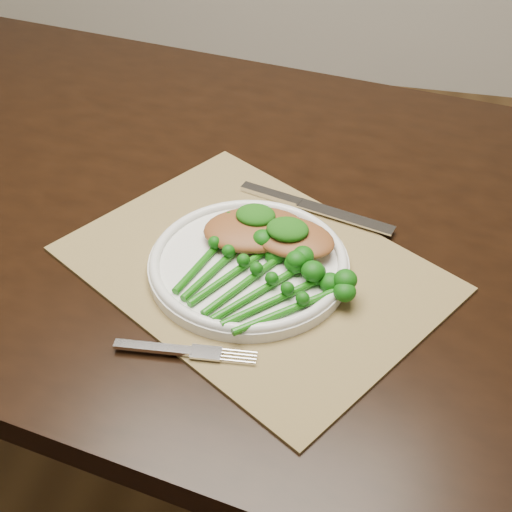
% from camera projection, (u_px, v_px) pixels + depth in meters
% --- Properties ---
extents(floor, '(4.00, 4.00, 0.00)m').
position_uv_depth(floor, '(209.00, 509.00, 1.49)').
color(floor, brown).
rests_on(floor, ground).
extents(dining_table, '(1.73, 1.15, 0.75)m').
position_uv_depth(dining_table, '(223.00, 364.00, 1.30)').
color(dining_table, black).
rests_on(dining_table, ground).
extents(placemat, '(0.57, 0.53, 0.00)m').
position_uv_depth(placemat, '(254.00, 268.00, 0.93)').
color(placemat, olive).
rests_on(placemat, dining_table).
extents(dinner_plate, '(0.26, 0.26, 0.02)m').
position_uv_depth(dinner_plate, '(249.00, 263.00, 0.92)').
color(dinner_plate, white).
rests_on(dinner_plate, placemat).
extents(knife, '(0.23, 0.08, 0.01)m').
position_uv_depth(knife, '(301.00, 203.00, 1.03)').
color(knife, silver).
rests_on(knife, placemat).
extents(fork, '(0.17, 0.03, 0.01)m').
position_uv_depth(fork, '(194.00, 352.00, 0.82)').
color(fork, silver).
rests_on(fork, placemat).
extents(chicken_fillet_left, '(0.16, 0.13, 0.03)m').
position_uv_depth(chicken_fillet_left, '(255.00, 230.00, 0.95)').
color(chicken_fillet_left, brown).
rests_on(chicken_fillet_left, dinner_plate).
extents(chicken_fillet_right, '(0.13, 0.11, 0.02)m').
position_uv_depth(chicken_fillet_right, '(291.00, 237.00, 0.93)').
color(chicken_fillet_right, brown).
rests_on(chicken_fillet_right, dinner_plate).
extents(pesto_dollop_left, '(0.05, 0.05, 0.02)m').
position_uv_depth(pesto_dollop_left, '(256.00, 215.00, 0.94)').
color(pesto_dollop_left, '#0F4409').
rests_on(pesto_dollop_left, chicken_fillet_left).
extents(pesto_dollop_right, '(0.06, 0.05, 0.02)m').
position_uv_depth(pesto_dollop_right, '(288.00, 229.00, 0.92)').
color(pesto_dollop_right, '#0F4409').
rests_on(pesto_dollop_right, chicken_fillet_right).
extents(broccolini_bundle, '(0.23, 0.24, 0.04)m').
position_uv_depth(broccolini_bundle, '(245.00, 283.00, 0.88)').
color(broccolini_bundle, '#145E0C').
rests_on(broccolini_bundle, dinner_plate).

